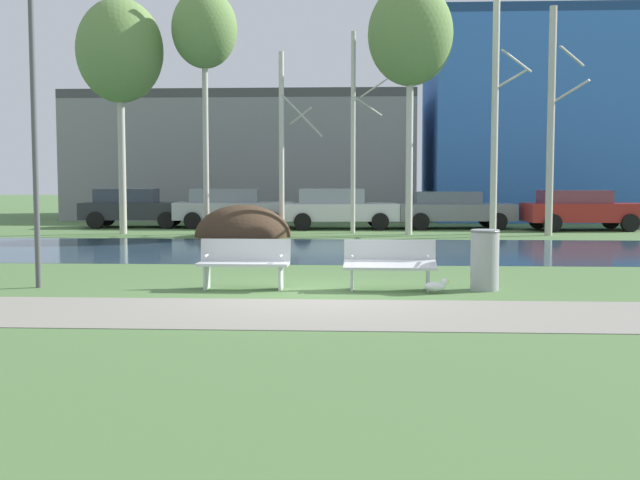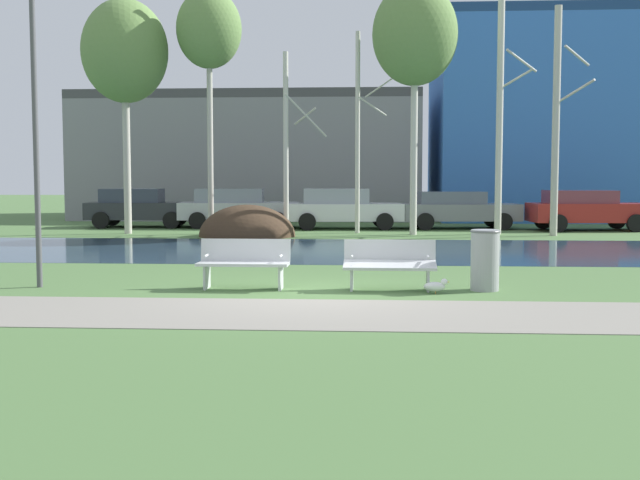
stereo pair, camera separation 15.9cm
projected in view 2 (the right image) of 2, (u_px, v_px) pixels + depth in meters
ground_plane at (339, 244)px, 23.38m from camera, size 120.00×120.00×0.00m
paved_path_strip at (304, 313)px, 11.51m from camera, size 60.00×2.59×0.01m
river_band at (336, 250)px, 21.44m from camera, size 80.00×7.29×0.01m
soil_mound at (247, 236)px, 26.32m from camera, size 3.18×2.87×2.10m
bench_left at (244, 262)px, 14.02m from camera, size 1.61×0.58×0.87m
bench_right at (390, 263)px, 13.85m from camera, size 1.61×0.58×0.87m
trash_bin at (485, 259)px, 13.82m from camera, size 0.51×0.51×1.06m
seagull at (436, 286)px, 13.45m from camera, size 0.44×0.16×0.26m
streetlamp at (34, 74)px, 13.97m from camera, size 0.32×0.32×5.70m
birch_far_left at (125, 52)px, 27.11m from camera, size 2.92×2.92×7.98m
birch_left at (209, 31)px, 26.85m from camera, size 2.20×2.20×8.87m
birch_center_left at (287, 142)px, 26.78m from camera, size 1.49×2.43×6.12m
birch_center at (359, 131)px, 27.65m from camera, size 1.36×2.27×6.95m
birch_center_right at (415, 35)px, 26.59m from camera, size 2.84×2.84×8.59m
birch_right at (501, 108)px, 27.00m from camera, size 1.32×2.26×8.42m
birch_far_right at (557, 120)px, 26.34m from camera, size 1.34×2.23×7.55m
parked_van_nearest_dark at (139, 207)px, 31.07m from camera, size 4.17×2.29×1.50m
parked_sedan_second_silver at (237, 207)px, 30.92m from camera, size 4.71×2.36×1.50m
parked_hatch_third_white at (342, 208)px, 30.06m from camera, size 4.44×2.23×1.52m
parked_wagon_fourth_grey at (458, 209)px, 30.17m from camera, size 4.50×2.32×1.41m
parked_suv_fifth_red at (586, 209)px, 29.14m from camera, size 4.35×2.26×1.47m
building_grey_warehouse at (255, 158)px, 39.07m from camera, size 15.68×9.09×5.77m
building_blue_store at (613, 120)px, 37.05m from camera, size 16.42×8.88×9.13m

